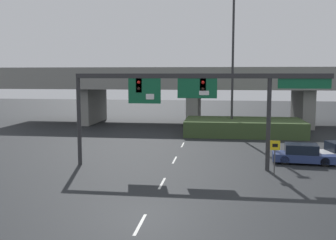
{
  "coord_description": "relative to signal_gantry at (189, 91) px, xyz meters",
  "views": [
    {
      "loc": [
        3.26,
        -16.62,
        6.29
      ],
      "look_at": [
        0.0,
        8.01,
        3.41
      ],
      "focal_mm": 42.0,
      "sensor_mm": 36.0,
      "label": 1
    }
  ],
  "objects": [
    {
      "name": "signal_gantry",
      "position": [
        0.0,
        0.0,
        0.0
      ],
      "size": [
        16.91,
        0.44,
        6.36
      ],
      "color": "#2D2D30",
      "rests_on": "ground"
    },
    {
      "name": "ground_plane",
      "position": [
        -1.24,
        -9.4,
        -5.18
      ],
      "size": [
        160.0,
        160.0,
        0.0
      ],
      "primitive_type": "plane",
      "color": "black"
    },
    {
      "name": "parked_sedan_near_right",
      "position": [
        7.93,
        2.49,
        -4.54
      ],
      "size": [
        4.43,
        2.16,
        1.37
      ],
      "rotation": [
        0.0,
        0.0,
        -0.09
      ],
      "color": "navy",
      "rests_on": "ground"
    },
    {
      "name": "speed_limit_sign",
      "position": [
        5.46,
        -1.38,
        -3.69
      ],
      "size": [
        0.6,
        0.11,
        2.28
      ],
      "color": "#4C4C4C",
      "rests_on": "ground"
    },
    {
      "name": "overpass_bridge",
      "position": [
        -1.24,
        23.71,
        -0.26
      ],
      "size": [
        47.0,
        9.84,
        7.13
      ],
      "color": "gray",
      "rests_on": "ground"
    },
    {
      "name": "highway_light_pole_near",
      "position": [
        3.3,
        15.99,
        3.87
      ],
      "size": [
        0.7,
        0.36,
        17.33
      ],
      "color": "#2D2D30",
      "rests_on": "ground"
    },
    {
      "name": "lane_markings",
      "position": [
        -1.24,
        5.51,
        -5.17
      ],
      "size": [
        0.14,
        34.15,
        0.01
      ],
      "color": "silver",
      "rests_on": "ground"
    },
    {
      "name": "grass_embankment",
      "position": [
        4.54,
        15.56,
        -4.38
      ],
      "size": [
        12.18,
        6.31,
        1.6
      ],
      "color": "#384C28",
      "rests_on": "ground"
    }
  ]
}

